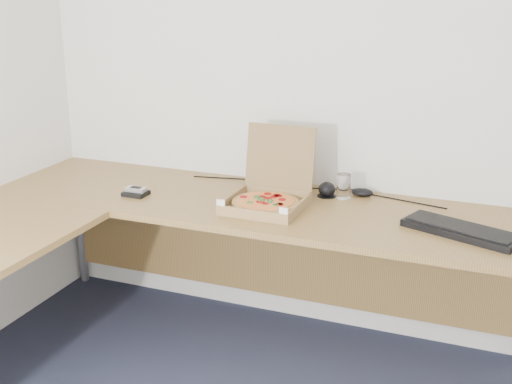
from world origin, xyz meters
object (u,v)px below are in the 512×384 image
at_px(desk, 146,230).
at_px(wallet, 136,193).
at_px(drinking_glass, 344,186).
at_px(keyboard, 461,231).
at_px(pizza_box, 267,199).

distance_m(desk, wallet, 0.39).
xyz_separation_m(drinking_glass, keyboard, (0.55, -0.27, -0.04)).
height_order(pizza_box, wallet, pizza_box).
relative_size(pizza_box, wallet, 3.53).
relative_size(desk, keyboard, 5.44).
relative_size(pizza_box, drinking_glass, 3.35).
distance_m(drinking_glass, keyboard, 0.62).
height_order(desk, pizza_box, pizza_box).
distance_m(pizza_box, drinking_glass, 0.38).
bearing_deg(desk, keyboard, 16.35).
distance_m(pizza_box, wallet, 0.63).
distance_m(desk, pizza_box, 0.55).
xyz_separation_m(desk, pizza_box, (0.40, 0.38, 0.07)).
xyz_separation_m(pizza_box, drinking_glass, (0.28, 0.25, 0.02)).
relative_size(desk, pizza_box, 6.56).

